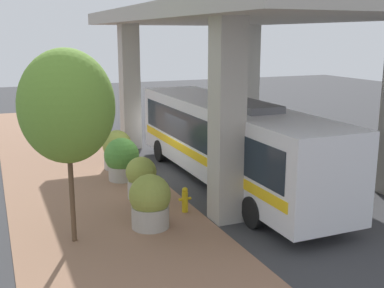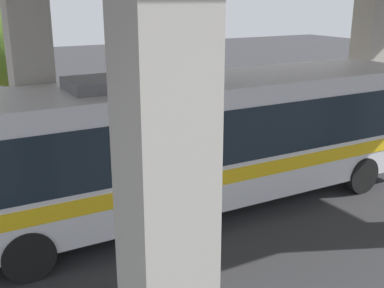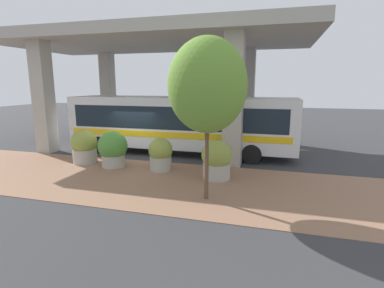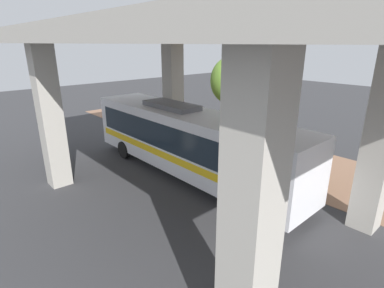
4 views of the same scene
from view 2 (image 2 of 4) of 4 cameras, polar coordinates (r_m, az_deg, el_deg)
name	(u,v)px [view 2 (image 2 of 4)]	position (r m, az deg, el deg)	size (l,w,h in m)	color
ground_plane	(221,168)	(15.06, 3.40, -2.84)	(80.00, 80.00, 0.00)	#38383A
sidewalk_strip	(177,143)	(17.52, -1.84, 0.12)	(6.00, 40.00, 0.02)	#936B51
bus	(193,137)	(11.55, 0.09, 0.85)	(2.77, 12.96, 3.50)	silver
fire_hydrant	(76,174)	(13.62, -13.59, -3.51)	(0.43, 0.21, 0.88)	gold
planter_front	(130,144)	(14.91, -7.40, -0.02)	(1.12, 1.12, 1.55)	#ADA89E
planter_middle	(197,130)	(15.96, 0.63, 1.71)	(1.42, 1.42, 1.76)	#ADA89E
planter_back	(246,126)	(16.69, 6.39, 2.17)	(1.29, 1.29, 1.74)	#ADA89E
planter_extra	(33,151)	(14.70, -18.28, -0.75)	(1.29, 1.29, 1.70)	#ADA89E
street_tree_near	(5,36)	(16.40, -21.34, 11.80)	(2.62, 2.62, 5.51)	brown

